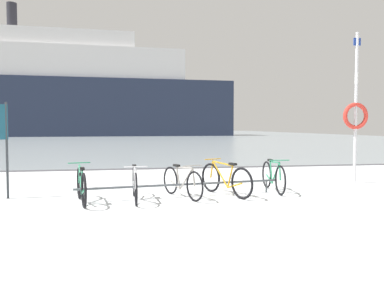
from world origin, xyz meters
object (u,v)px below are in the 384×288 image
bicycle_1 (135,184)px  bicycle_3 (225,179)px  bicycle_2 (182,182)px  rescue_post (356,112)px  ferry_ship (64,93)px  bicycle_0 (81,185)px  bicycle_4 (273,176)px

bicycle_1 → bicycle_3: (2.02, 0.28, 0.01)m
bicycle_2 → bicycle_3: 1.01m
bicycle_2 → bicycle_3: bicycle_3 is taller
bicycle_1 → rescue_post: bearing=13.8°
ferry_ship → bicycle_2: bearing=-78.3°
bicycle_3 → bicycle_0: bearing=-173.7°
bicycle_1 → bicycle_4: size_ratio=1.00×
bicycle_3 → rescue_post: rescue_post is taller
bicycle_0 → bicycle_2: bearing=6.4°
bicycle_1 → bicycle_3: bearing=8.0°
bicycle_0 → bicycle_1: 1.07m
bicycle_0 → bicycle_1: bearing=3.1°
bicycle_0 → bicycle_1: (1.07, 0.06, -0.00)m
bicycle_3 → bicycle_4: (1.25, 0.31, 0.00)m
bicycle_1 → bicycle_3: bicycle_3 is taller
bicycle_3 → ferry_ship: (-12.20, 54.17, 6.46)m
bicycle_3 → rescue_post: bearing=16.7°
bicycle_1 → ferry_ship: 55.78m
bicycle_1 → bicycle_4: bicycle_4 is taller
bicycle_1 → rescue_post: rescue_post is taller
bicycle_0 → rescue_post: bearing=12.2°
bicycle_2 → rescue_post: 5.35m
ferry_ship → bicycle_3: bearing=-77.3°
ferry_ship → bicycle_4: bearing=-76.0°
bicycle_0 → bicycle_3: bicycle_3 is taller
bicycle_4 → ferry_ship: bearing=104.0°
ferry_ship → bicycle_1: bearing=-79.4°
bicycle_1 → bicycle_2: bicycle_1 is taller
bicycle_4 → bicycle_1: bearing=-169.8°
bicycle_0 → bicycle_3: size_ratio=1.00×
bicycle_1 → rescue_post: (5.96, 1.47, 1.59)m
bicycle_0 → bicycle_2: bicycle_0 is taller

